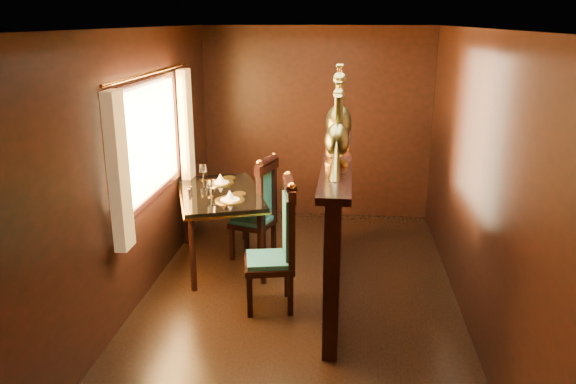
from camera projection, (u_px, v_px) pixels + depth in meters
name	position (u px, v px, depth m)	size (l,w,h in m)	color
ground	(299.00, 299.00, 5.39)	(5.00, 5.00, 0.00)	black
room_shell	(291.00, 136.00, 4.95)	(3.04, 5.04, 2.52)	black
partition	(335.00, 220.00, 5.43)	(0.26, 2.70, 1.36)	black
dining_table	(220.00, 198.00, 6.00)	(1.24, 1.58, 1.02)	black
chair_left	(281.00, 241.00, 5.07)	(0.53, 0.55, 1.25)	black
chair_right	(261.00, 206.00, 6.13)	(0.54, 0.55, 1.19)	black
peacock_left	(337.00, 125.00, 4.74)	(0.22, 0.59, 0.70)	#174730
peacock_right	(339.00, 107.00, 5.30)	(0.26, 0.70, 0.83)	#174730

